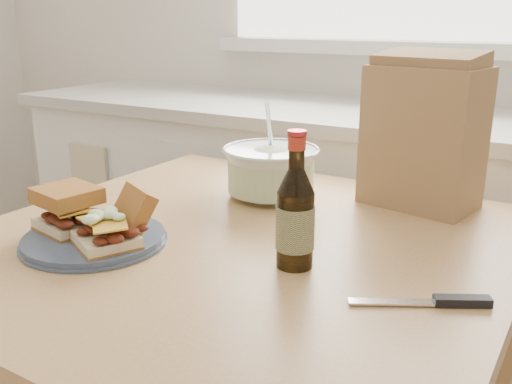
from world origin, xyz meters
The scene contains 9 objects.
cabinet_run centered at (0.00, 1.70, 0.47)m, with size 2.50×0.64×0.94m.
dining_table centered at (0.14, 0.78, 0.71)m, with size 1.02×1.02×0.83m.
plate centered at (-0.08, 0.62, 0.84)m, with size 0.26×0.26×0.02m, color #3C4A61.
sandwich_left centered at (-0.14, 0.62, 0.89)m, with size 0.13×0.12×0.08m.
sandwich_right centered at (-0.02, 0.62, 0.88)m, with size 0.14×0.19×0.09m.
coleslaw_bowl centered at (0.07, 1.04, 0.89)m, with size 0.22×0.22×0.22m.
beer_bottle centered at (0.29, 0.72, 0.92)m, with size 0.06×0.06×0.23m.
knife centered at (0.54, 0.71, 0.83)m, with size 0.19×0.12×0.01m.
paper_bag centered at (0.38, 1.16, 0.98)m, with size 0.23×0.15×0.30m, color #9E7D4C.
Camera 1 is at (0.68, -0.07, 1.23)m, focal length 40.00 mm.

